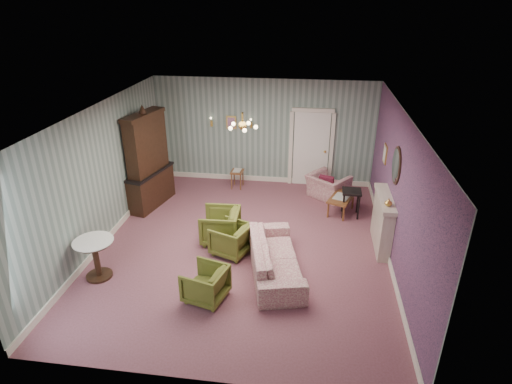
# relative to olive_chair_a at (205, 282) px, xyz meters

# --- Properties ---
(floor) EXTENTS (7.00, 7.00, 0.00)m
(floor) POSITION_rel_olive_chair_a_xyz_m (0.39, 1.78, -0.35)
(floor) COLOR #814B59
(floor) RESTS_ON ground
(ceiling) EXTENTS (7.00, 7.00, 0.00)m
(ceiling) POSITION_rel_olive_chair_a_xyz_m (0.39, 1.78, 2.55)
(ceiling) COLOR white
(ceiling) RESTS_ON ground
(wall_back) EXTENTS (6.00, 0.00, 6.00)m
(wall_back) POSITION_rel_olive_chair_a_xyz_m (0.39, 5.28, 1.10)
(wall_back) COLOR slate
(wall_back) RESTS_ON ground
(wall_front) EXTENTS (6.00, 0.00, 6.00)m
(wall_front) POSITION_rel_olive_chair_a_xyz_m (0.39, -1.72, 1.10)
(wall_front) COLOR slate
(wall_front) RESTS_ON ground
(wall_left) EXTENTS (0.00, 7.00, 7.00)m
(wall_left) POSITION_rel_olive_chair_a_xyz_m (-2.61, 1.78, 1.10)
(wall_left) COLOR slate
(wall_left) RESTS_ON ground
(wall_right) EXTENTS (0.00, 7.00, 7.00)m
(wall_right) POSITION_rel_olive_chair_a_xyz_m (3.39, 1.78, 1.10)
(wall_right) COLOR slate
(wall_right) RESTS_ON ground
(wall_right_floral) EXTENTS (0.00, 7.00, 7.00)m
(wall_right_floral) POSITION_rel_olive_chair_a_xyz_m (3.38, 1.78, 1.10)
(wall_right_floral) COLOR #A5527F
(wall_right_floral) RESTS_ON ground
(door) EXTENTS (1.12, 0.12, 2.16)m
(door) POSITION_rel_olive_chair_a_xyz_m (1.69, 5.24, 0.73)
(door) COLOR white
(door) RESTS_ON floor
(olive_chair_a) EXTENTS (0.78, 0.81, 0.69)m
(olive_chair_a) POSITION_rel_olive_chair_a_xyz_m (0.00, 0.00, 0.00)
(olive_chair_a) COLOR brown
(olive_chair_a) RESTS_ON floor
(olive_chair_b) EXTENTS (0.87, 0.89, 0.72)m
(olive_chair_b) POSITION_rel_olive_chair_a_xyz_m (0.17, 1.49, 0.01)
(olive_chair_b) COLOR brown
(olive_chair_b) RESTS_ON floor
(olive_chair_c) EXTENTS (0.77, 0.82, 0.81)m
(olive_chair_c) POSITION_rel_olive_chair_a_xyz_m (-0.15, 1.93, 0.06)
(olive_chair_c) COLOR brown
(olive_chair_c) RESTS_ON floor
(sofa_chintz) EXTENTS (1.13, 2.31, 0.87)m
(sofa_chintz) POSITION_rel_olive_chair_a_xyz_m (1.13, 0.97, 0.09)
(sofa_chintz) COLOR #923A55
(sofa_chintz) RESTS_ON floor
(wingback_chair) EXTENTS (1.14, 1.09, 0.84)m
(wingback_chair) POSITION_rel_olive_chair_a_xyz_m (2.19, 4.44, 0.07)
(wingback_chair) COLOR #923A55
(wingback_chair) RESTS_ON floor
(dresser) EXTENTS (0.85, 1.59, 2.52)m
(dresser) POSITION_rel_olive_chair_a_xyz_m (-2.26, 3.43, 0.91)
(dresser) COLOR black
(dresser) RESTS_ON floor
(fireplace) EXTENTS (0.30, 1.40, 1.16)m
(fireplace) POSITION_rel_olive_chair_a_xyz_m (3.25, 2.18, 0.23)
(fireplace) COLOR beige
(fireplace) RESTS_ON floor
(mantel_vase) EXTENTS (0.15, 0.15, 0.15)m
(mantel_vase) POSITION_rel_olive_chair_a_xyz_m (3.23, 1.78, 0.89)
(mantel_vase) COLOR gold
(mantel_vase) RESTS_ON fireplace
(oval_mirror) EXTENTS (0.04, 0.76, 0.84)m
(oval_mirror) POSITION_rel_olive_chair_a_xyz_m (3.35, 2.18, 1.50)
(oval_mirror) COLOR white
(oval_mirror) RESTS_ON wall_right
(framed_print) EXTENTS (0.04, 0.34, 0.42)m
(framed_print) POSITION_rel_olive_chair_a_xyz_m (3.36, 3.53, 1.25)
(framed_print) COLOR gold
(framed_print) RESTS_ON wall_right
(coffee_table) EXTENTS (0.75, 0.98, 0.44)m
(coffee_table) POSITION_rel_olive_chair_a_xyz_m (2.49, 3.59, -0.13)
(coffee_table) COLOR brown
(coffee_table) RESTS_ON floor
(side_table_black) EXTENTS (0.45, 0.45, 0.67)m
(side_table_black) POSITION_rel_olive_chair_a_xyz_m (2.71, 3.48, -0.01)
(side_table_black) COLOR black
(side_table_black) RESTS_ON floor
(pedestal_table) EXTENTS (0.77, 0.77, 0.80)m
(pedestal_table) POSITION_rel_olive_chair_a_xyz_m (-2.17, 0.35, 0.05)
(pedestal_table) COLOR black
(pedestal_table) RESTS_ON floor
(nesting_table) EXTENTS (0.34, 0.42, 0.53)m
(nesting_table) POSITION_rel_olive_chair_a_xyz_m (-0.28, 4.74, -0.08)
(nesting_table) COLOR brown
(nesting_table) RESTS_ON floor
(gilt_mirror_back) EXTENTS (0.28, 0.06, 0.36)m
(gilt_mirror_back) POSITION_rel_olive_chair_a_xyz_m (-0.51, 5.24, 1.35)
(gilt_mirror_back) COLOR gold
(gilt_mirror_back) RESTS_ON wall_back
(sconce_left) EXTENTS (0.16, 0.12, 0.30)m
(sconce_left) POSITION_rel_olive_chair_a_xyz_m (-1.06, 5.22, 1.35)
(sconce_left) COLOR gold
(sconce_left) RESTS_ON wall_back
(sconce_right) EXTENTS (0.16, 0.12, 0.30)m
(sconce_right) POSITION_rel_olive_chair_a_xyz_m (0.04, 5.22, 1.35)
(sconce_right) COLOR gold
(sconce_right) RESTS_ON wall_back
(chandelier) EXTENTS (0.56, 0.56, 0.36)m
(chandelier) POSITION_rel_olive_chair_a_xyz_m (0.39, 1.78, 2.28)
(chandelier) COLOR gold
(chandelier) RESTS_ON ceiling
(burgundy_cushion) EXTENTS (0.41, 0.28, 0.39)m
(burgundy_cushion) POSITION_rel_olive_chair_a_xyz_m (2.14, 4.29, 0.13)
(burgundy_cushion) COLOR maroon
(burgundy_cushion) RESTS_ON wingback_chair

